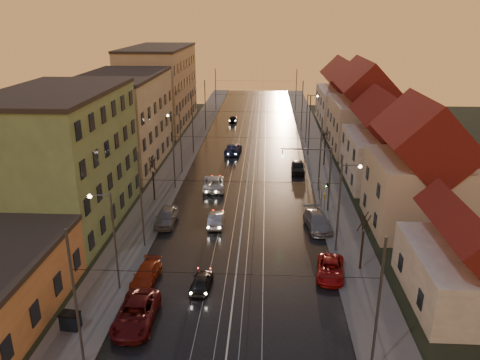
% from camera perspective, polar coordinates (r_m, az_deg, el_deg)
% --- Properties ---
extents(ground, '(160.00, 160.00, 0.00)m').
position_cam_1_polar(ground, '(34.88, -0.98, -15.42)').
color(ground, black).
rests_on(ground, ground).
extents(road, '(16.00, 120.00, 0.04)m').
position_cam_1_polar(road, '(71.36, 1.29, 3.37)').
color(road, black).
rests_on(road, ground).
extents(sidewalk_left, '(4.00, 120.00, 0.15)m').
position_cam_1_polar(sidewalk_left, '(72.34, -6.66, 3.52)').
color(sidewalk_left, '#4C4C4C').
rests_on(sidewalk_left, ground).
extents(sidewalk_right, '(4.00, 120.00, 0.15)m').
position_cam_1_polar(sidewalk_right, '(71.74, 9.32, 3.25)').
color(sidewalk_right, '#4C4C4C').
rests_on(sidewalk_right, ground).
extents(tram_rail_0, '(0.06, 120.00, 0.03)m').
position_cam_1_polar(tram_rail_0, '(71.45, -0.47, 3.43)').
color(tram_rail_0, gray).
rests_on(tram_rail_0, road).
extents(tram_rail_1, '(0.06, 120.00, 0.03)m').
position_cam_1_polar(tram_rail_1, '(71.38, 0.68, 3.41)').
color(tram_rail_1, gray).
rests_on(tram_rail_1, road).
extents(tram_rail_2, '(0.06, 120.00, 0.03)m').
position_cam_1_polar(tram_rail_2, '(71.33, 1.91, 3.39)').
color(tram_rail_2, gray).
rests_on(tram_rail_2, road).
extents(tram_rail_3, '(0.06, 120.00, 0.03)m').
position_cam_1_polar(tram_rail_3, '(71.32, 3.06, 3.37)').
color(tram_rail_3, gray).
rests_on(tram_rail_3, road).
extents(apartment_left_1, '(10.00, 18.00, 13.00)m').
position_cam_1_polar(apartment_left_1, '(48.70, -20.80, 2.21)').
color(apartment_left_1, '#617E50').
rests_on(apartment_left_1, ground).
extents(apartment_left_2, '(10.00, 20.00, 12.00)m').
position_cam_1_polar(apartment_left_2, '(66.96, -14.10, 6.98)').
color(apartment_left_2, tan).
rests_on(apartment_left_2, ground).
extents(apartment_left_3, '(10.00, 24.00, 14.00)m').
position_cam_1_polar(apartment_left_3, '(89.61, -9.74, 11.03)').
color(apartment_left_3, tan).
rests_on(apartment_left_3, ground).
extents(house_right_0, '(8.16, 10.20, 5.80)m').
position_cam_1_polar(house_right_0, '(37.98, 26.14, -9.34)').
color(house_right_0, '#B9B5AB').
rests_on(house_right_0, ground).
extents(house_right_1, '(8.67, 10.20, 10.80)m').
position_cam_1_polar(house_right_1, '(48.20, 20.93, 0.70)').
color(house_right_1, beige).
rests_on(house_right_1, ground).
extents(house_right_2, '(9.18, 12.24, 9.20)m').
position_cam_1_polar(house_right_2, '(60.38, 17.32, 3.99)').
color(house_right_2, '#B9B5AB').
rests_on(house_right_2, ground).
extents(house_right_3, '(9.18, 14.28, 11.50)m').
position_cam_1_polar(house_right_3, '(74.36, 14.75, 7.99)').
color(house_right_3, beige).
rests_on(house_right_3, ground).
extents(house_right_4, '(9.18, 16.32, 10.00)m').
position_cam_1_polar(house_right_4, '(91.92, 12.58, 9.82)').
color(house_right_4, '#B9B5AB').
rests_on(house_right_4, ground).
extents(catenary_pole_l_0, '(0.16, 0.16, 9.00)m').
position_cam_1_polar(catenary_pole_l_0, '(29.35, -19.43, -13.60)').
color(catenary_pole_l_0, '#595B60').
rests_on(catenary_pole_l_0, ground).
extents(catenary_pole_r_0, '(0.16, 0.16, 9.00)m').
position_cam_1_polar(catenary_pole_r_0, '(28.08, 16.45, -14.90)').
color(catenary_pole_r_0, '#595B60').
rests_on(catenary_pole_r_0, ground).
extents(catenary_pole_l_1, '(0.16, 0.16, 9.00)m').
position_cam_1_polar(catenary_pole_l_1, '(41.96, -11.94, -2.53)').
color(catenary_pole_l_1, '#595B60').
rests_on(catenary_pole_l_1, ground).
extents(catenary_pole_r_1, '(0.16, 0.16, 9.00)m').
position_cam_1_polar(catenary_pole_r_1, '(41.07, 11.96, -3.03)').
color(catenary_pole_r_1, '#595B60').
rests_on(catenary_pole_r_1, ground).
extents(catenary_pole_l_2, '(0.16, 0.16, 9.00)m').
position_cam_1_polar(catenary_pole_l_2, '(55.76, -8.11, 3.28)').
color(catenary_pole_l_2, '#595B60').
rests_on(catenary_pole_l_2, ground).
extents(catenary_pole_r_2, '(0.16, 0.16, 9.00)m').
position_cam_1_polar(catenary_pole_r_2, '(55.09, 9.75, 2.99)').
color(catenary_pole_r_2, '#595B60').
rests_on(catenary_pole_r_2, ground).
extents(catenary_pole_l_3, '(0.16, 0.16, 9.00)m').
position_cam_1_polar(catenary_pole_l_3, '(70.05, -5.80, 6.75)').
color(catenary_pole_l_3, '#595B60').
rests_on(catenary_pole_l_3, ground).
extents(catenary_pole_r_3, '(0.16, 0.16, 9.00)m').
position_cam_1_polar(catenary_pole_r_3, '(69.53, 8.44, 6.54)').
color(catenary_pole_r_3, '#595B60').
rests_on(catenary_pole_r_3, ground).
extents(catenary_pole_l_4, '(0.16, 0.16, 9.00)m').
position_cam_1_polar(catenary_pole_l_4, '(84.59, -4.26, 9.04)').
color(catenary_pole_l_4, '#595B60').
rests_on(catenary_pole_l_4, ground).
extents(catenary_pole_r_4, '(0.16, 0.16, 9.00)m').
position_cam_1_polar(catenary_pole_r_4, '(84.16, 7.58, 8.87)').
color(catenary_pole_r_4, '#595B60').
rests_on(catenary_pole_r_4, ground).
extents(catenary_pole_l_5, '(0.16, 0.16, 9.00)m').
position_cam_1_polar(catenary_pole_l_5, '(102.22, -2.99, 10.91)').
color(catenary_pole_l_5, '#595B60').
rests_on(catenary_pole_l_5, ground).
extents(catenary_pole_r_5, '(0.16, 0.16, 9.00)m').
position_cam_1_polar(catenary_pole_r_5, '(101.86, 6.86, 10.77)').
color(catenary_pole_r_5, '#595B60').
rests_on(catenary_pole_r_5, ground).
extents(street_lamp_0, '(1.75, 0.32, 8.00)m').
position_cam_1_polar(street_lamp_0, '(35.84, -15.56, -6.15)').
color(street_lamp_0, '#595B60').
rests_on(street_lamp_0, ground).
extents(street_lamp_1, '(1.75, 0.32, 8.00)m').
position_cam_1_polar(street_lamp_1, '(41.92, 12.49, -2.02)').
color(street_lamp_1, '#595B60').
rests_on(street_lamp_1, ground).
extents(street_lamp_2, '(1.75, 0.32, 8.00)m').
position_cam_1_polar(street_lamp_2, '(61.43, -7.54, 5.22)').
color(street_lamp_2, '#595B60').
rests_on(street_lamp_2, ground).
extents(street_lamp_3, '(1.75, 0.32, 8.00)m').
position_cam_1_polar(street_lamp_3, '(76.30, 8.39, 8.01)').
color(street_lamp_3, '#595B60').
rests_on(street_lamp_3, ground).
extents(traffic_light_mast, '(5.30, 0.32, 7.20)m').
position_cam_1_polar(traffic_light_mast, '(49.31, 9.80, 1.12)').
color(traffic_light_mast, '#595B60').
rests_on(traffic_light_mast, ground).
extents(bare_tree_0, '(1.09, 1.09, 5.11)m').
position_cam_1_polar(bare_tree_0, '(53.00, -10.51, -0.02)').
color(bare_tree_0, black).
rests_on(bare_tree_0, ground).
extents(bare_tree_1, '(1.09, 1.09, 5.11)m').
position_cam_1_polar(bare_tree_1, '(39.51, 14.69, -7.42)').
color(bare_tree_1, black).
rests_on(bare_tree_1, ground).
extents(bare_tree_2, '(1.09, 1.09, 5.11)m').
position_cam_1_polar(bare_tree_2, '(65.41, 10.30, 3.78)').
color(bare_tree_2, black).
rests_on(bare_tree_2, ground).
extents(driving_car_0, '(1.68, 3.66, 1.22)m').
position_cam_1_polar(driving_car_0, '(36.87, -4.73, -12.23)').
color(driving_car_0, black).
rests_on(driving_car_0, ground).
extents(driving_car_1, '(1.46, 4.06, 1.33)m').
position_cam_1_polar(driving_car_1, '(46.87, -2.95, -4.78)').
color(driving_car_1, gray).
rests_on(driving_car_1, ground).
extents(driving_car_2, '(3.05, 5.74, 1.53)m').
position_cam_1_polar(driving_car_2, '(56.37, -3.24, -0.36)').
color(driving_car_2, silver).
rests_on(driving_car_2, ground).
extents(driving_car_3, '(2.64, 5.53, 1.56)m').
position_cam_1_polar(driving_car_3, '(70.70, -0.85, 3.86)').
color(driving_car_3, navy).
rests_on(driving_car_3, ground).
extents(driving_car_4, '(1.60, 3.79, 1.28)m').
position_cam_1_polar(driving_car_4, '(91.71, -0.84, 7.46)').
color(driving_car_4, black).
rests_on(driving_car_4, ground).
extents(parked_left_1, '(2.56, 5.49, 1.52)m').
position_cam_1_polar(parked_left_1, '(33.85, -12.56, -15.62)').
color(parked_left_1, '#4F0D10').
rests_on(parked_left_1, ground).
extents(parked_left_2, '(1.96, 4.35, 1.24)m').
position_cam_1_polar(parked_left_2, '(38.30, -11.38, -11.25)').
color(parked_left_2, '#9B2A0F').
rests_on(parked_left_2, ground).
extents(parked_left_3, '(1.90, 4.64, 1.58)m').
position_cam_1_polar(parked_left_3, '(47.62, -8.97, -4.44)').
color(parked_left_3, gray).
rests_on(parked_left_3, ground).
extents(parked_right_0, '(2.74, 4.85, 1.28)m').
position_cam_1_polar(parked_right_0, '(38.98, 10.95, -10.59)').
color(parked_right_0, '#A71012').
rests_on(parked_right_0, ground).
extents(parked_right_1, '(2.81, 5.48, 1.52)m').
position_cam_1_polar(parked_right_1, '(46.73, 9.45, -4.99)').
color(parked_right_1, gray).
rests_on(parked_right_1, ground).
extents(parked_right_2, '(1.88, 4.46, 1.51)m').
position_cam_1_polar(parked_right_2, '(62.65, 7.07, 1.59)').
color(parked_right_2, black).
rests_on(parked_right_2, ground).
extents(dumpster, '(1.30, 0.96, 1.10)m').
position_cam_1_polar(dumpster, '(34.45, -19.97, -15.87)').
color(dumpster, black).
rests_on(dumpster, sidewalk_left).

